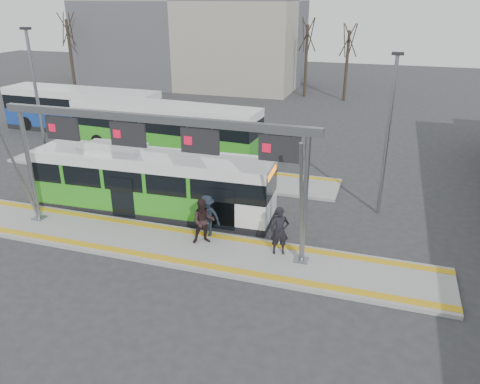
% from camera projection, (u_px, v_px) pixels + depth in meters
% --- Properties ---
extents(ground, '(120.00, 120.00, 0.00)m').
position_uv_depth(ground, '(167.00, 246.00, 19.11)').
color(ground, '#2D2D30').
rests_on(ground, ground).
extents(platform_main, '(22.00, 3.00, 0.15)m').
position_uv_depth(platform_main, '(167.00, 244.00, 19.08)').
color(platform_main, gray).
rests_on(platform_main, ground).
extents(platform_second, '(20.00, 3.00, 0.15)m').
position_uv_depth(platform_second, '(165.00, 170.00, 27.23)').
color(platform_second, gray).
rests_on(platform_second, ground).
extents(tactile_main, '(22.00, 2.65, 0.02)m').
position_uv_depth(tactile_main, '(167.00, 242.00, 19.05)').
color(tactile_main, gold).
rests_on(tactile_main, platform_main).
extents(tactile_second, '(20.00, 0.35, 0.02)m').
position_uv_depth(tactile_second, '(174.00, 163.00, 28.21)').
color(tactile_second, gold).
rests_on(tactile_second, platform_second).
extents(gantry, '(13.00, 1.68, 5.20)m').
position_uv_depth(gantry, '(155.00, 142.00, 17.77)').
color(gantry, slate).
rests_on(gantry, platform_main).
extents(hero_bus, '(11.36, 2.83, 3.10)m').
position_uv_depth(hero_bus, '(152.00, 183.00, 21.68)').
color(hero_bus, black).
rests_on(hero_bus, ground).
extents(bg_bus_green, '(12.73, 3.53, 3.14)m').
position_uv_depth(bg_bus_green, '(165.00, 129.00, 30.10)').
color(bg_bus_green, black).
rests_on(bg_bus_green, ground).
extents(bg_bus_blue, '(12.12, 2.94, 3.15)m').
position_uv_depth(bg_bus_blue, '(82.00, 111.00, 34.86)').
color(bg_bus_blue, black).
rests_on(bg_bus_blue, ground).
extents(passenger_a, '(0.82, 0.67, 1.93)m').
position_uv_depth(passenger_a, '(280.00, 231.00, 17.93)').
color(passenger_a, black).
rests_on(passenger_a, platform_main).
extents(passenger_b, '(1.14, 1.05, 1.90)m').
position_uv_depth(passenger_b, '(203.00, 221.00, 18.73)').
color(passenger_b, black).
rests_on(passenger_b, platform_main).
extents(passenger_c, '(1.19, 0.72, 1.81)m').
position_uv_depth(passenger_c, '(207.00, 216.00, 19.28)').
color(passenger_c, black).
rests_on(passenger_c, platform_main).
extents(tree_left, '(1.40, 1.40, 7.85)m').
position_uv_depth(tree_left, '(307.00, 35.00, 45.38)').
color(tree_left, '#382B21').
rests_on(tree_left, ground).
extents(tree_mid, '(1.40, 1.40, 7.40)m').
position_uv_depth(tree_mid, '(349.00, 41.00, 43.62)').
color(tree_mid, '#382B21').
rests_on(tree_mid, ground).
extents(tree_far, '(1.40, 1.40, 8.22)m').
position_uv_depth(tree_far, '(67.00, 29.00, 48.66)').
color(tree_far, '#382B21').
rests_on(tree_far, ground).
extents(lamp_west, '(0.50, 0.25, 8.07)m').
position_uv_depth(lamp_west, '(39.00, 106.00, 23.74)').
color(lamp_west, slate).
rests_on(lamp_west, ground).
extents(lamp_east, '(0.50, 0.25, 7.31)m').
position_uv_depth(lamp_east, '(388.00, 133.00, 20.50)').
color(lamp_east, slate).
rests_on(lamp_east, ground).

